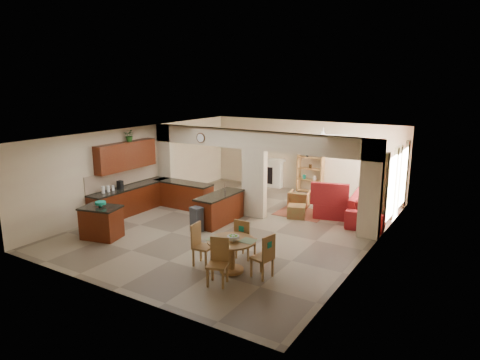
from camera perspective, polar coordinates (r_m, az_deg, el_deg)
The scene contains 39 objects.
floor at distance 13.22m, azimuth -0.28°, elevation -5.98°, with size 10.00×10.00×0.00m, color #7C6E55.
ceiling at distance 12.58m, azimuth -0.30°, elevation 6.16°, with size 10.00×10.00×0.00m, color white.
wall_back at distance 17.19m, azimuth 8.58°, elevation 3.18°, with size 8.00×8.00×0.00m, color beige.
wall_front at distance 9.14m, azimuth -17.20°, elevation -6.16°, with size 8.00×8.00×0.00m, color beige.
wall_left at distance 15.28m, azimuth -13.13°, elevation 1.74°, with size 10.00×10.00×0.00m, color beige.
wall_right at distance 11.30m, azimuth 17.21°, elevation -2.49°, with size 10.00×10.00×0.00m, color beige.
partition_left_pier at distance 15.79m, azimuth -9.81°, elevation 2.26°, with size 0.60×0.25×2.80m, color beige.
partition_center_pier at distance 13.73m, azimuth 1.92°, elevation -0.47°, with size 0.80×0.25×2.20m, color beige.
partition_right_pier at distance 12.31m, azimuth 17.05°, elevation -1.22°, with size 0.60×0.25×2.80m, color beige.
partition_header at distance 13.47m, azimuth 1.97°, elevation 5.33°, with size 8.00×0.25×0.60m, color beige.
kitchen_counter at distance 14.82m, azimuth -11.57°, elevation -2.26°, with size 2.52×3.29×1.48m.
upper_cabinets at distance 14.51m, azimuth -14.94°, elevation 3.14°, with size 0.35×2.40×0.90m, color #440E07.
peninsula at distance 13.30m, azimuth -2.74°, elevation -3.80°, with size 0.70×1.85×0.91m.
wall_clock at distance 14.45m, azimuth -5.27°, elevation 5.61°, with size 0.34×0.34×0.03m, color #50351A.
rug at distance 14.46m, azimuth 8.21°, elevation -4.40°, with size 1.60×1.30×0.01m, color brown.
fireplace at distance 17.87m, azimuth 3.56°, elevation 1.11°, with size 1.60×0.35×1.20m.
shelving_unit at distance 16.99m, azimuth 9.36°, elevation 1.32°, with size 1.00×0.32×1.80m, color #966333.
window_a at distance 13.53m, azimuth 19.52°, elevation -1.00°, with size 0.02×0.90×1.90m, color white.
window_b at distance 15.16m, azimuth 20.92°, elevation 0.35°, with size 0.02×0.90×1.90m, color white.
glazed_door at distance 14.38m, azimuth 20.22°, elevation -0.87°, with size 0.02×0.70×2.10m, color white.
drape_a_left at distance 12.97m, azimuth 18.77°, elevation -1.54°, with size 0.10×0.28×2.30m, color #3B1A17.
drape_a_right at distance 14.11m, azimuth 19.90°, elevation -0.47°, with size 0.10×0.28×2.30m, color #3B1A17.
drape_b_left at distance 14.59m, azimuth 20.31°, elevation -0.08°, with size 0.10×0.28×2.30m, color #3B1A17.
drape_b_right at distance 15.75m, azimuth 21.20°, elevation 0.77°, with size 0.10×0.28×2.30m, color #3B1A17.
ceiling_fan at distance 14.63m, azimuth 11.04°, elevation 5.95°, with size 1.00×1.00×0.10m, color white.
kitchen_island at distance 12.62m, azimuth -17.99°, elevation -5.39°, with size 1.20×0.98×0.91m.
teal_bowl at distance 12.50m, azimuth -18.10°, elevation -3.06°, with size 0.30×0.30×0.14m, color #148D71.
trash_can at distance 12.60m, azimuth -5.80°, elevation -5.38°, with size 0.32×0.27×0.68m, color #303133.
dining_table at distance 9.98m, azimuth -1.15°, elevation -9.38°, with size 1.12×1.12×0.76m.
fruit_bowl at distance 9.79m, azimuth -0.90°, elevation -7.76°, with size 0.28×0.28×0.15m, color #62C129.
sofa at distance 14.29m, azimuth 17.05°, elevation -3.34°, with size 1.12×2.85×0.83m, color maroon.
chaise at distance 14.28m, azimuth 12.31°, elevation -3.83°, with size 1.19×0.97×0.48m, color maroon.
armchair at distance 14.94m, azimuth 7.88°, elevation -2.59°, with size 0.67×0.69×0.63m, color #9A311C.
ottoman at distance 13.97m, azimuth 7.55°, elevation -4.17°, with size 0.55×0.55×0.40m, color #9A311C.
plant at distance 14.56m, azimuth -14.49°, elevation 5.78°, with size 0.36×0.31×0.40m, color #1B4B14.
chair_north at distance 10.62m, azimuth 0.52°, elevation -7.68°, with size 0.43×0.43×1.02m.
chair_east at distance 9.66m, azimuth 3.35°, elevation -9.90°, with size 0.50×0.50×1.02m.
chair_south at distance 9.42m, azimuth -2.89°, elevation -10.50°, with size 0.53×0.53×1.02m.
chair_west at distance 10.36m, azimuth -5.37°, elevation -8.30°, with size 0.46×0.46×1.02m.
Camera 1 is at (6.61, -10.60, 4.33)m, focal length 32.00 mm.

